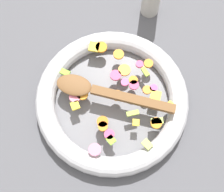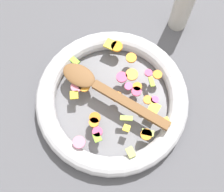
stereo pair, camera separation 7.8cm
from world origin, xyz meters
TOP-DOWN VIEW (x-y plane):
  - ground_plane at (0.00, 0.00)m, footprint 4.00×4.00m
  - skillet at (0.00, 0.00)m, footprint 0.40×0.40m
  - chopped_vegetables at (-0.01, -0.00)m, footprint 0.29×0.30m
  - wooden_spoon at (0.01, -0.02)m, footprint 0.17×0.29m
  - pepper_mill at (-0.29, -0.11)m, footprint 0.05×0.05m

SIDE VIEW (x-z plane):
  - ground_plane at x=0.00m, z-range 0.00..0.00m
  - skillet at x=0.00m, z-range 0.00..0.05m
  - chopped_vegetables at x=-0.01m, z-range 0.05..0.06m
  - wooden_spoon at x=0.01m, z-range 0.06..0.07m
  - pepper_mill at x=-0.29m, z-range -0.01..0.17m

